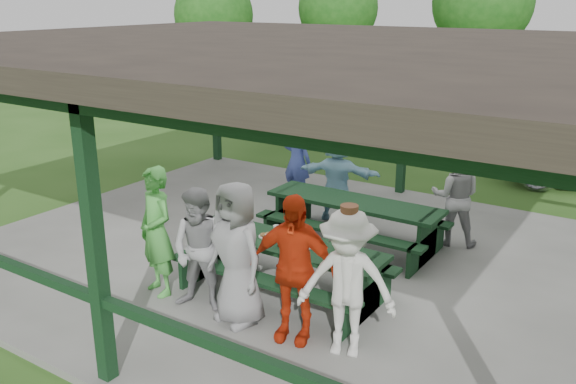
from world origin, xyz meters
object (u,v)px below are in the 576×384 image
Objects in this scene: contestant_red at (293,268)px; spectator_blue at (297,160)px; farm_trailer at (326,115)px; picnic_table_near at (284,260)px; contestant_grey_mid at (237,254)px; picnic_table_far at (353,216)px; contestant_white_fedora at (347,284)px; spectator_lblue at (338,177)px; spectator_grey at (456,196)px; contestant_grey_left at (201,250)px; contestant_green at (157,232)px.

contestant_red is 1.08× the size of spectator_blue.
farm_trailer is at bearing 105.71° from contestant_red.
contestant_grey_mid reaches higher than picnic_table_near.
contestant_white_fedora is at bearing -64.05° from picnic_table_far.
spectator_blue reaches higher than spectator_lblue.
spectator_lblue is (-1.50, 3.78, -0.09)m from contestant_red.
contestant_red is at bearing 63.92° from spectator_grey.
contestant_red reaches higher than spectator_blue.
farm_trailer is (-5.81, 9.68, -0.28)m from contestant_white_fedora.
contestant_white_fedora reaches higher than spectator_grey.
picnic_table_near is 2.00m from picnic_table_far.
spectator_lblue is 2.11m from spectator_grey.
picnic_table_far is 1.58× the size of contestant_grey_mid.
contestant_red is (0.71, -0.88, 0.40)m from picnic_table_near.
picnic_table_near is 1.77× the size of spectator_lblue.
spectator_lblue is at bearing -77.30° from farm_trailer.
spectator_blue is (-1.30, 4.27, 0.02)m from contestant_grey_left.
contestant_grey_mid reaches higher than spectator_lblue.
contestant_grey_mid is at bearing -13.91° from contestant_grey_left.
picnic_table_far is (-0.00, 2.00, 0.00)m from picnic_table_near.
contestant_white_fedora reaches higher than spectator_blue.
spectator_blue reaches higher than picnic_table_near.
spectator_lblue is at bearing 78.48° from contestant_grey_left.
farm_trailer is (-5.15, 9.74, -0.31)m from contestant_red.
contestant_grey_left reaches higher than picnic_table_near.
picnic_table_near is at bearing 100.62° from contestant_grey_mid.
spectator_lblue reaches higher than farm_trailer.
spectator_lblue is (-0.79, 0.90, 0.31)m from picnic_table_far.
contestant_white_fedora is 3.76m from spectator_grey.
contestant_green is 1.00× the size of contestant_white_fedora.
picnic_table_near is at bearing 116.90° from contestant_red.
spectator_blue is at bearing 127.93° from contestant_grey_mid.
contestant_grey_left is 0.58m from contestant_grey_mid.
picnic_table_near is 1.01m from contestant_grey_mid.
spectator_grey is (2.11, 0.04, 0.01)m from spectator_lblue.
contestant_green is 2.12m from contestant_red.
contestant_grey_mid reaches higher than farm_trailer.
contestant_red is (0.77, 0.04, -0.01)m from contestant_grey_mid.
spectator_grey is at bearing 68.86° from contestant_red.
farm_trailer is (-4.44, 6.86, 0.09)m from picnic_table_far.
farm_trailer is (-5.75, 5.93, -0.22)m from spectator_grey.
spectator_lblue is 1.22m from spectator_blue.
contestant_red reaches higher than contestant_grey_left.
contestant_white_fedora is 11.30m from farm_trailer.
contestant_grey_mid is at bearing -93.68° from picnic_table_near.
spectator_grey is at bearing 168.44° from spectator_lblue.
contestant_green is at bearing -166.78° from contestant_grey_mid.
contestant_white_fedora is at bearing -11.19° from contestant_grey_left.
contestant_grey_mid is at bearing -84.61° from farm_trailer.
contestant_white_fedora is (2.78, 0.07, -0.03)m from contestant_green.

